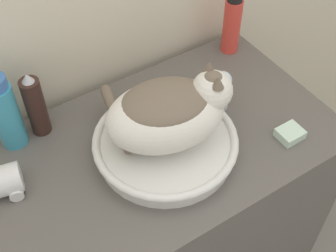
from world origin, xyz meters
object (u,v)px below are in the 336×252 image
Objects in this scene: hairspray_can_black at (35,106)px; shampoo_bottle_tall at (232,24)px; soap_bar at (290,134)px; faucet at (218,89)px; cat at (169,111)px; mouthwash_bottle at (5,113)px.

shampoo_bottle_tall reaches higher than hairspray_can_black.
soap_bar is at bearing -35.13° from hairspray_can_black.
hairspray_can_black is (-0.42, 0.18, 0.02)m from faucet.
cat is at bearing -44.74° from hairspray_can_black.
mouthwash_bottle is 1.12× the size of hairspray_can_black.
hairspray_can_black is 0.60m from shampoo_bottle_tall.
faucet is 0.78× the size of hairspray_can_black.
faucet is 0.26m from shampoo_bottle_tall.
cat is at bearing -147.69° from shampoo_bottle_tall.
mouthwash_bottle is (-0.49, 0.18, 0.03)m from faucet.
shampoo_bottle_tall is (0.36, 0.23, -0.05)m from cat.
mouthwash_bottle is at bearing 180.00° from shampoo_bottle_tall.
cat is at bearing -37.21° from mouthwash_bottle.
faucet is 0.76× the size of shampoo_bottle_tall.
faucet is at bearing 117.93° from soap_bar.
cat is 0.38m from mouthwash_bottle.
mouthwash_bottle is (-0.30, 0.23, -0.04)m from cat.
mouthwash_bottle is at bearing 148.30° from soap_bar.
mouthwash_bottle is at bearing 180.00° from hairspray_can_black.
shampoo_bottle_tall is 3.12× the size of soap_bar.
faucet is 0.21m from soap_bar.
shampoo_bottle_tall is at bearing 76.20° from soap_bar.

